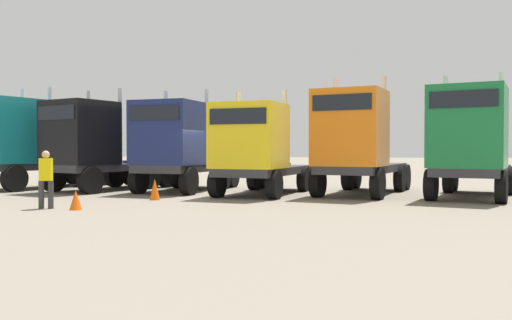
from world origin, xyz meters
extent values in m
plane|color=gray|center=(0.00, 0.00, 0.00)|extent=(200.00, 200.00, 0.00)
cube|color=#333338|center=(-9.17, 2.23, 1.00)|extent=(3.84, 6.47, 0.30)
cube|color=#14727A|center=(-9.69, 0.48, 2.54)|extent=(3.00, 3.03, 2.77)
cylinder|color=silver|center=(-8.39, 1.53, 2.84)|extent=(0.22, 0.22, 3.37)
cylinder|color=silver|center=(-10.21, 2.07, 2.84)|extent=(0.22, 0.22, 3.37)
cylinder|color=#333338|center=(-8.79, 3.52, 1.21)|extent=(1.37, 1.37, 0.12)
cylinder|color=black|center=(-8.78, -0.33, 0.55)|extent=(0.65, 1.16, 1.10)
cylinder|color=black|center=(-7.70, 3.31, 0.55)|extent=(0.65, 1.16, 1.10)
cylinder|color=black|center=(-9.81, 3.93, 0.55)|extent=(0.65, 1.16, 1.10)
cylinder|color=black|center=(-7.39, 4.36, 0.55)|extent=(0.65, 1.16, 1.10)
cylinder|color=black|center=(-9.50, 4.99, 0.55)|extent=(0.65, 1.16, 1.10)
cube|color=#333338|center=(-5.57, 1.84, 0.99)|extent=(3.79, 6.11, 0.30)
cube|color=black|center=(-6.07, 0.21, 2.43)|extent=(2.97, 2.91, 2.58)
cube|color=black|center=(-6.41, -0.91, 3.19)|extent=(2.02, 0.66, 0.55)
cylinder|color=silver|center=(-4.78, 1.18, 2.73)|extent=(0.23, 0.23, 3.18)
cylinder|color=silver|center=(-6.59, 1.74, 2.73)|extent=(0.23, 0.23, 3.18)
cylinder|color=#333338|center=(-5.20, 3.04, 1.20)|extent=(1.38, 1.38, 0.12)
cylinder|color=black|center=(-5.15, -0.54, 0.54)|extent=(0.65, 1.14, 1.09)
cylinder|color=black|center=(-7.25, 0.11, 0.54)|extent=(0.65, 1.14, 1.09)
cylinder|color=black|center=(-4.14, 2.72, 0.54)|extent=(0.65, 1.14, 1.09)
cylinder|color=black|center=(-6.25, 3.37, 0.54)|extent=(0.65, 1.14, 1.09)
cylinder|color=black|center=(-3.82, 3.77, 0.54)|extent=(0.65, 1.14, 1.09)
cylinder|color=black|center=(-5.92, 4.42, 0.54)|extent=(0.65, 1.14, 1.09)
cube|color=#333338|center=(-2.16, 2.21, 0.99)|extent=(2.64, 5.89, 0.30)
cube|color=navy|center=(-2.28, 0.64, 2.40)|extent=(2.59, 2.75, 2.52)
cube|color=black|center=(-2.38, -0.66, 3.13)|extent=(2.10, 0.20, 0.55)
cylinder|color=silver|center=(-1.23, 2.00, 2.70)|extent=(0.19, 0.19, 3.12)
cylinder|color=silver|center=(-3.12, 2.14, 2.70)|extent=(0.19, 0.19, 3.12)
cylinder|color=#333338|center=(-2.06, 3.47, 1.20)|extent=(1.18, 1.18, 0.12)
cylinder|color=black|center=(-1.23, -0.03, 0.54)|extent=(0.43, 1.11, 1.09)
cylinder|color=black|center=(-3.43, 0.14, 0.54)|extent=(0.43, 1.11, 1.09)
cylinder|color=black|center=(-0.97, 3.39, 0.54)|extent=(0.43, 1.11, 1.09)
cylinder|color=black|center=(-3.16, 3.56, 0.54)|extent=(0.43, 1.11, 1.09)
cylinder|color=black|center=(-0.88, 4.49, 0.54)|extent=(0.43, 1.11, 1.09)
cylinder|color=black|center=(-3.08, 4.66, 0.54)|extent=(0.43, 1.11, 1.09)
cube|color=#333338|center=(1.48, 1.54, 0.92)|extent=(2.83, 6.35, 0.30)
cube|color=yellow|center=(1.27, -0.41, 2.25)|extent=(2.62, 2.48, 2.36)
cube|color=black|center=(1.15, -1.54, 2.90)|extent=(2.09, 0.26, 0.55)
cylinder|color=silver|center=(2.35, 0.76, 2.55)|extent=(0.20, 0.20, 2.96)
cylinder|color=silver|center=(0.46, 0.96, 2.55)|extent=(0.20, 0.20, 2.96)
cylinder|color=#333338|center=(1.62, 2.89, 1.13)|extent=(1.21, 1.21, 0.12)
cylinder|color=black|center=(2.32, -0.94, 0.51)|extent=(0.45, 1.05, 1.02)
cylinder|color=black|center=(0.13, -0.71, 0.51)|extent=(0.45, 1.05, 1.02)
cylinder|color=black|center=(2.72, 2.90, 0.51)|extent=(0.45, 1.05, 1.02)
cylinder|color=black|center=(0.54, 3.13, 0.51)|extent=(0.45, 1.05, 1.02)
cylinder|color=black|center=(2.84, 3.99, 0.51)|extent=(0.45, 1.05, 1.02)
cylinder|color=black|center=(0.65, 4.22, 0.51)|extent=(0.45, 1.05, 1.02)
cube|color=#333338|center=(5.23, 2.47, 1.01)|extent=(3.36, 6.64, 0.30)
cube|color=orange|center=(4.84, 0.44, 2.53)|extent=(2.77, 2.62, 2.75)
cube|color=black|center=(4.62, -0.66, 3.38)|extent=(2.07, 0.44, 0.55)
cylinder|color=silver|center=(6.01, 1.49, 2.83)|extent=(0.21, 0.21, 3.35)
cylinder|color=silver|center=(4.14, 1.85, 2.83)|extent=(0.21, 0.21, 3.35)
cylinder|color=#333338|center=(5.49, 3.84, 1.22)|extent=(1.29, 1.29, 0.12)
cylinder|color=black|center=(5.84, -0.16, 0.55)|extent=(0.55, 1.15, 1.11)
cylinder|color=black|center=(3.68, 0.25, 0.55)|extent=(0.55, 1.15, 1.11)
cylinder|color=black|center=(6.60, 3.81, 0.55)|extent=(0.55, 1.15, 1.11)
cylinder|color=black|center=(4.44, 4.22, 0.55)|extent=(0.55, 1.15, 1.11)
cylinder|color=black|center=(6.81, 4.89, 0.55)|extent=(0.55, 1.15, 1.11)
cylinder|color=black|center=(4.65, 5.30, 0.55)|extent=(0.55, 1.15, 1.11)
cube|color=#333338|center=(9.24, 1.99, 0.98)|extent=(3.56, 6.52, 0.30)
cube|color=#197238|center=(8.82, 0.23, 2.51)|extent=(2.93, 3.05, 2.76)
cube|color=black|center=(8.52, -1.04, 3.37)|extent=(2.05, 0.52, 0.55)
cylinder|color=silver|center=(10.08, 1.41, 2.81)|extent=(0.22, 0.22, 3.36)
cylinder|color=silver|center=(8.23, 1.85, 2.81)|extent=(0.22, 0.22, 3.36)
cylinder|color=#333338|center=(9.55, 3.31, 1.19)|extent=(1.32, 1.32, 0.12)
cylinder|color=black|center=(9.76, -0.59, 0.54)|extent=(0.59, 1.13, 1.08)
cylinder|color=black|center=(7.62, -0.08, 0.54)|extent=(0.59, 1.13, 1.08)
cylinder|color=black|center=(10.65, 3.18, 0.54)|extent=(0.59, 1.13, 1.08)
cylinder|color=black|center=(8.51, 3.69, 0.54)|extent=(0.59, 1.13, 1.08)
cylinder|color=black|center=(10.90, 4.26, 0.54)|extent=(0.59, 1.13, 1.08)
cylinder|color=black|center=(8.76, 4.76, 0.54)|extent=(0.59, 1.13, 1.08)
cylinder|color=#373737|center=(-3.44, -5.52, 0.42)|extent=(0.20, 0.20, 0.83)
cylinder|color=#373737|center=(-3.71, -5.60, 0.42)|extent=(0.20, 0.20, 0.83)
cylinder|color=yellow|center=(-3.58, -5.56, 1.16)|extent=(0.49, 0.49, 0.66)
sphere|color=tan|center=(-3.58, -5.56, 1.61)|extent=(0.23, 0.23, 0.23)
cone|color=#F2590C|center=(-1.65, -2.18, 0.37)|extent=(0.36, 0.36, 0.73)
cone|color=#F2590C|center=(-2.54, -5.63, 0.28)|extent=(0.36, 0.36, 0.57)
camera|label=1|loc=(6.51, -19.74, 1.76)|focal=38.60mm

